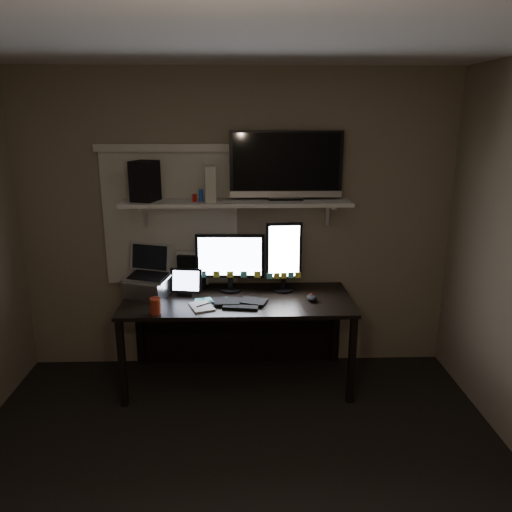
{
  "coord_description": "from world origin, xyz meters",
  "views": [
    {
      "loc": [
        0.04,
        -2.28,
        2.13
      ],
      "look_at": [
        0.14,
        1.25,
        1.13
      ],
      "focal_mm": 35.0,
      "sensor_mm": 36.0,
      "label": 1
    }
  ],
  "objects_px": {
    "desk": "(238,313)",
    "cup": "(155,306)",
    "monitor_portrait": "(284,257)",
    "monitor_landscape": "(230,262)",
    "laptop": "(148,272)",
    "game_console": "(211,183)",
    "mouse": "(312,298)",
    "tablet": "(186,282)",
    "keyboard": "(240,302)",
    "speaker": "(145,181)",
    "tv": "(286,166)"
  },
  "relations": [
    {
      "from": "laptop",
      "to": "game_console",
      "type": "xyz_separation_m",
      "value": [
        0.51,
        0.12,
        0.69
      ]
    },
    {
      "from": "keyboard",
      "to": "speaker",
      "type": "bearing_deg",
      "value": 165.97
    },
    {
      "from": "desk",
      "to": "monitor_portrait",
      "type": "distance_m",
      "value": 0.6
    },
    {
      "from": "mouse",
      "to": "tv",
      "type": "distance_m",
      "value": 1.06
    },
    {
      "from": "cup",
      "to": "speaker",
      "type": "height_order",
      "value": "speaker"
    },
    {
      "from": "mouse",
      "to": "laptop",
      "type": "distance_m",
      "value": 1.32
    },
    {
      "from": "monitor_landscape",
      "to": "keyboard",
      "type": "distance_m",
      "value": 0.39
    },
    {
      "from": "monitor_landscape",
      "to": "tablet",
      "type": "distance_m",
      "value": 0.39
    },
    {
      "from": "monitor_portrait",
      "to": "monitor_landscape",
      "type": "bearing_deg",
      "value": 172.18
    },
    {
      "from": "cup",
      "to": "speaker",
      "type": "xyz_separation_m",
      "value": [
        -0.12,
        0.5,
        0.85
      ]
    },
    {
      "from": "desk",
      "to": "mouse",
      "type": "bearing_deg",
      "value": -17.51
    },
    {
      "from": "mouse",
      "to": "tv",
      "type": "height_order",
      "value": "tv"
    },
    {
      "from": "desk",
      "to": "monitor_portrait",
      "type": "relative_size",
      "value": 3.08
    },
    {
      "from": "keyboard",
      "to": "tv",
      "type": "distance_m",
      "value": 1.13
    },
    {
      "from": "desk",
      "to": "tablet",
      "type": "relative_size",
      "value": 7.05
    },
    {
      "from": "monitor_portrait",
      "to": "cup",
      "type": "height_order",
      "value": "monitor_portrait"
    },
    {
      "from": "tablet",
      "to": "laptop",
      "type": "bearing_deg",
      "value": -171.36
    },
    {
      "from": "cup",
      "to": "keyboard",
      "type": "bearing_deg",
      "value": 16.56
    },
    {
      "from": "desk",
      "to": "speaker",
      "type": "relative_size",
      "value": 5.8
    },
    {
      "from": "laptop",
      "to": "tablet",
      "type": "bearing_deg",
      "value": 19.0
    },
    {
      "from": "keyboard",
      "to": "speaker",
      "type": "distance_m",
      "value": 1.2
    },
    {
      "from": "mouse",
      "to": "game_console",
      "type": "relative_size",
      "value": 0.43
    },
    {
      "from": "monitor_landscape",
      "to": "monitor_portrait",
      "type": "distance_m",
      "value": 0.44
    },
    {
      "from": "desk",
      "to": "tablet",
      "type": "bearing_deg",
      "value": -175.77
    },
    {
      "from": "monitor_landscape",
      "to": "speaker",
      "type": "xyz_separation_m",
      "value": [
        -0.65,
        0.01,
        0.66
      ]
    },
    {
      "from": "monitor_landscape",
      "to": "tablet",
      "type": "bearing_deg",
      "value": -162.5
    },
    {
      "from": "keyboard",
      "to": "game_console",
      "type": "relative_size",
      "value": 1.49
    },
    {
      "from": "monitor_landscape",
      "to": "cup",
      "type": "xyz_separation_m",
      "value": [
        -0.54,
        -0.48,
        -0.19
      ]
    },
    {
      "from": "mouse",
      "to": "tablet",
      "type": "height_order",
      "value": "tablet"
    },
    {
      "from": "game_console",
      "to": "laptop",
      "type": "bearing_deg",
      "value": -171.57
    },
    {
      "from": "monitor_portrait",
      "to": "laptop",
      "type": "distance_m",
      "value": 1.1
    },
    {
      "from": "speaker",
      "to": "keyboard",
      "type": "bearing_deg",
      "value": -4.47
    },
    {
      "from": "laptop",
      "to": "game_console",
      "type": "distance_m",
      "value": 0.87
    },
    {
      "from": "monitor_portrait",
      "to": "keyboard",
      "type": "relative_size",
      "value": 1.43
    },
    {
      "from": "monitor_portrait",
      "to": "tv",
      "type": "xyz_separation_m",
      "value": [
        0.01,
        0.08,
        0.72
      ]
    },
    {
      "from": "monitor_landscape",
      "to": "mouse",
      "type": "bearing_deg",
      "value": -18.8
    },
    {
      "from": "monitor_landscape",
      "to": "game_console",
      "type": "bearing_deg",
      "value": 173.75
    },
    {
      "from": "tv",
      "to": "speaker",
      "type": "distance_m",
      "value": 1.11
    },
    {
      "from": "desk",
      "to": "tv",
      "type": "distance_m",
      "value": 1.26
    },
    {
      "from": "tablet",
      "to": "cup",
      "type": "xyz_separation_m",
      "value": [
        -0.18,
        -0.39,
        -0.05
      ]
    },
    {
      "from": "keyboard",
      "to": "tv",
      "type": "height_order",
      "value": "tv"
    },
    {
      "from": "monitor_landscape",
      "to": "speaker",
      "type": "height_order",
      "value": "speaker"
    },
    {
      "from": "keyboard",
      "to": "speaker",
      "type": "xyz_separation_m",
      "value": [
        -0.73,
        0.31,
        0.89
      ]
    },
    {
      "from": "tablet",
      "to": "tv",
      "type": "xyz_separation_m",
      "value": [
        0.8,
        0.16,
        0.9
      ]
    },
    {
      "from": "monitor_portrait",
      "to": "mouse",
      "type": "xyz_separation_m",
      "value": [
        0.21,
        -0.23,
        -0.27
      ]
    },
    {
      "from": "game_console",
      "to": "mouse",
      "type": "bearing_deg",
      "value": -23.67
    },
    {
      "from": "monitor_portrait",
      "to": "mouse",
      "type": "relative_size",
      "value": 4.89
    },
    {
      "from": "monitor_portrait",
      "to": "tablet",
      "type": "xyz_separation_m",
      "value": [
        -0.79,
        -0.08,
        -0.18
      ]
    },
    {
      "from": "monitor_landscape",
      "to": "mouse",
      "type": "relative_size",
      "value": 4.68
    },
    {
      "from": "desk",
      "to": "cup",
      "type": "relative_size",
      "value": 15.2
    }
  ]
}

